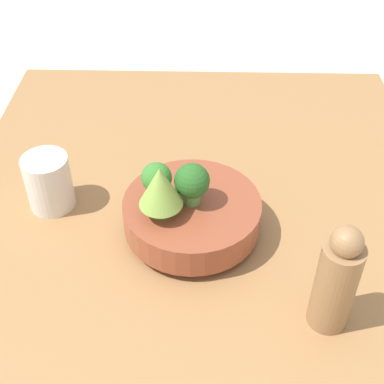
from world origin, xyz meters
The scene contains 8 objects.
ground_plane centered at (0.00, 0.00, 0.00)m, with size 6.00×6.00×0.00m, color beige.
table centered at (0.00, 0.00, 0.02)m, with size 1.12×0.82×0.04m.
bowl centered at (-0.04, -0.01, 0.08)m, with size 0.21×0.21×0.06m.
broccoli_floret_center centered at (-0.04, -0.01, 0.14)m, with size 0.05×0.05×0.07m.
romanesco_piece_near centered at (-0.01, -0.05, 0.15)m, with size 0.06×0.06×0.09m.
broccoli_floret_front centered at (-0.04, -0.06, 0.14)m, with size 0.05×0.05×0.07m.
cup centered at (-0.10, -0.24, 0.09)m, with size 0.07×0.07×0.09m.
pepper_mill centered at (0.13, 0.18, 0.12)m, with size 0.05×0.05×0.17m.
Camera 1 is at (0.56, 0.01, 0.64)m, focal length 50.00 mm.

